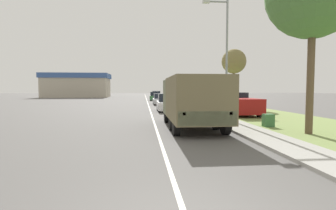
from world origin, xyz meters
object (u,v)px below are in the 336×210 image
at_px(pickup_truck, 238,104).
at_px(car_fourth_ahead, 156,95).
at_px(car_third_ahead, 155,97).
at_px(car_nearest_ahead, 167,103).
at_px(military_truck, 192,99).
at_px(lamp_post, 224,49).
at_px(car_second_ahead, 160,100).

bearing_deg(pickup_truck, car_fourth_ahead, 97.61).
bearing_deg(car_third_ahead, car_nearest_ahead, -89.69).
bearing_deg(military_truck, car_third_ahead, 90.89).
height_order(military_truck, car_fourth_ahead, military_truck).
bearing_deg(lamp_post, pickup_truck, 57.26).
xyz_separation_m(military_truck, car_fourth_ahead, (0.21, 42.74, -0.82)).
bearing_deg(car_nearest_ahead, car_second_ahead, 89.78).
height_order(car_fourth_ahead, lamp_post, lamp_post).
relative_size(car_fourth_ahead, lamp_post, 0.52).
xyz_separation_m(military_truck, car_third_ahead, (-0.53, 33.99, -0.85)).
height_order(military_truck, car_nearest_ahead, military_truck).
relative_size(military_truck, lamp_post, 0.91).
distance_m(car_third_ahead, lamp_post, 31.50).
xyz_separation_m(military_truck, lamp_post, (2.62, 2.90, 3.09)).
height_order(pickup_truck, lamp_post, lamp_post).
xyz_separation_m(military_truck, pickup_truck, (5.03, 6.65, -0.67)).
relative_size(car_second_ahead, car_fourth_ahead, 1.17).
bearing_deg(car_third_ahead, car_second_ahead, -89.23).
bearing_deg(military_truck, car_second_ahead, 90.96).
relative_size(car_second_ahead, lamp_post, 0.61).
bearing_deg(military_truck, pickup_truck, 52.87).
height_order(car_second_ahead, car_fourth_ahead, car_fourth_ahead).
distance_m(car_third_ahead, car_fourth_ahead, 8.77).
distance_m(military_truck, car_third_ahead, 34.01).
bearing_deg(car_second_ahead, military_truck, -89.04).
distance_m(car_fourth_ahead, pickup_truck, 36.41).
distance_m(car_nearest_ahead, car_third_ahead, 23.20).
height_order(car_nearest_ahead, pickup_truck, pickup_truck).
relative_size(car_third_ahead, car_fourth_ahead, 0.97).
xyz_separation_m(car_second_ahead, car_third_ahead, (-0.17, 12.61, 0.04)).
distance_m(car_second_ahead, lamp_post, 19.14).
bearing_deg(car_fourth_ahead, pickup_truck, -82.39).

